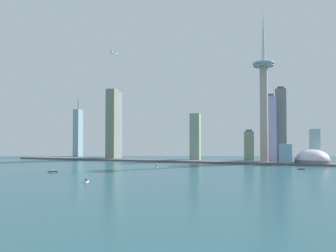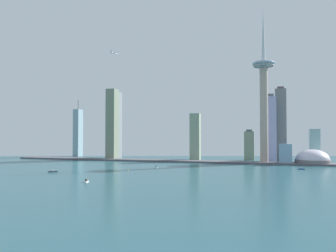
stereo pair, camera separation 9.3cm
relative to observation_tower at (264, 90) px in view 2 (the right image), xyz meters
The scene contains 20 objects.
ground_plane 511.90m from the observation_tower, 116.86° to the right, with size 6000.00×6000.00×0.00m, color #295661.
waterfront_pier 271.16m from the observation_tower, behind, with size 795.46×41.79×3.88m, color #5B5860.
observation_tower is the anchor object (origin of this frame).
stadium_dome 180.17m from the observation_tower, ahead, with size 71.11×71.11×42.77m.
skyscraper_0 168.68m from the observation_tower, 23.03° to the left, with size 21.59×19.62×75.47m.
skyscraper_1 145.80m from the observation_tower, ahead, with size 25.35×26.35×58.29m.
skyscraper_2 113.44m from the observation_tower, 64.90° to the left, with size 25.01×16.64×176.74m.
skyscraper_3 385.51m from the observation_tower, behind, with size 26.43×23.33×180.43m.
skyscraper_4 549.50m from the observation_tower, 168.43° to the left, with size 18.22×26.39×166.89m.
skyscraper_5 167.47m from the observation_tower, 110.05° to the left, with size 24.64×12.16×76.02m.
skyscraper_6 193.51m from the observation_tower, 168.58° to the left, with size 23.57×20.78×114.07m.
skyscraper_7 96.82m from the observation_tower, 74.40° to the left, with size 27.32×21.40×156.58m.
skyscraper_8 377.02m from the observation_tower, behind, with size 23.75×27.59×178.41m.
boat_0 455.75m from the observation_tower, 120.42° to the right, with size 6.40×12.70×9.20m.
boat_1 462.67m from the observation_tower, 140.42° to the right, with size 12.21×14.45×4.57m.
boat_2 203.43m from the observation_tower, 58.06° to the right, with size 11.52×4.18×3.27m.
boat_3 296.20m from the observation_tower, 140.24° to the right, with size 3.31×6.58×10.07m.
channel_buoy_0 441.97m from the observation_tower, 163.40° to the right, with size 1.43×1.43×2.39m, color green.
channel_buoy_1 352.16m from the observation_tower, 135.16° to the right, with size 1.81×1.81×2.62m, color yellow.
airplane 363.72m from the observation_tower, behind, with size 21.63×23.97×7.19m.
Camera 2 is at (236.25, -323.86, 61.44)m, focal length 35.91 mm.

